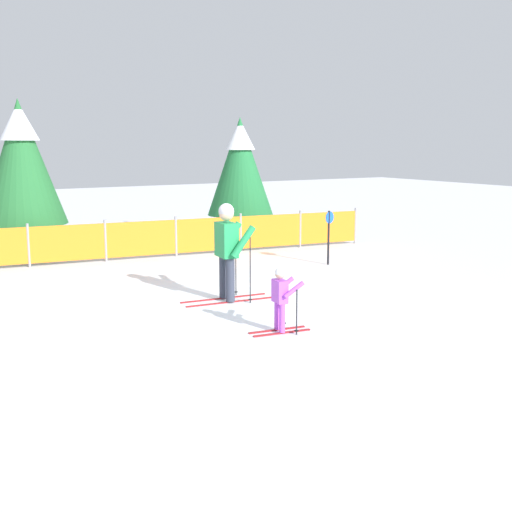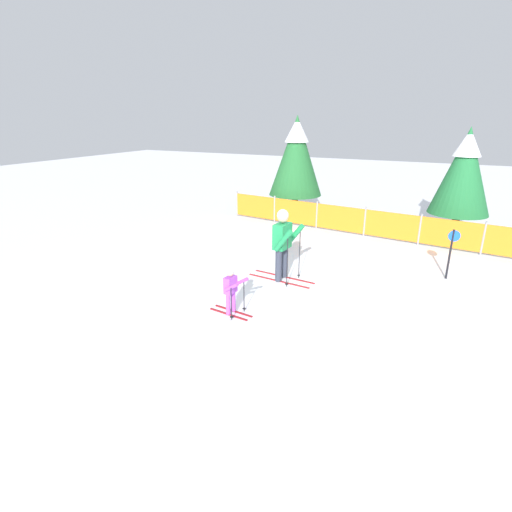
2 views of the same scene
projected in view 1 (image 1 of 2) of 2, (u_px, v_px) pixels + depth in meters
name	position (u px, v px, depth m)	size (l,w,h in m)	color
ground_plane	(244.00, 301.00, 11.67)	(60.00, 60.00, 0.00)	white
skier_adult	(228.00, 243.00, 11.51)	(1.71, 0.79, 1.78)	maroon
skier_child	(281.00, 295.00, 9.66)	(0.96, 0.50, 1.00)	maroon
safety_fence	(176.00, 237.00, 16.09)	(10.51, 1.39, 1.01)	gray
conifer_far	(240.00, 165.00, 18.47)	(1.91, 1.91, 3.55)	#4C3823
conifer_near	(21.00, 160.00, 15.78)	(2.10, 2.10, 3.90)	#4C3823
trail_marker	(329.00, 231.00, 14.98)	(0.28, 0.09, 1.27)	black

